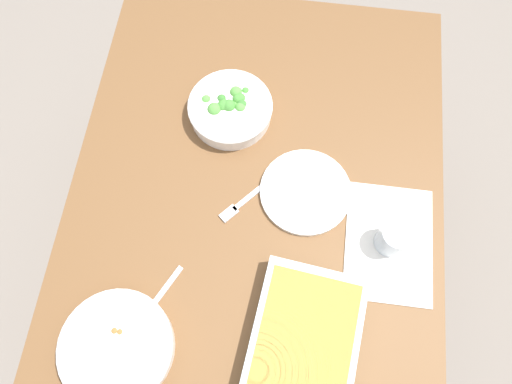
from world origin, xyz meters
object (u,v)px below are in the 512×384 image
side_plate (305,192)px  fork_on_table (246,200)px  broccoli_bowl (230,109)px  spoon_by_stew (150,309)px  stew_bowl (117,347)px  drink_cup (393,238)px  baking_dish (305,339)px

side_plate → fork_on_table: bearing=105.2°
broccoli_bowl → spoon_by_stew: broccoli_bowl is taller
stew_bowl → fork_on_table: size_ratio=1.66×
broccoli_bowl → side_plate: (-0.19, -0.21, -0.02)m
fork_on_table → spoon_by_stew: bearing=148.0°
drink_cup → spoon_by_stew: drink_cup is taller
broccoli_bowl → drink_cup: 0.50m
side_plate → drink_cup: bearing=-116.1°
baking_dish → drink_cup: 0.30m
baking_dish → spoon_by_stew: (0.02, 0.34, -0.03)m
drink_cup → fork_on_table: (0.06, 0.34, -0.04)m
spoon_by_stew → broccoli_bowl: bearing=-11.7°
drink_cup → fork_on_table: size_ratio=0.59×
baking_dish → drink_cup: (0.24, -0.18, 0.00)m
broccoli_bowl → drink_cup: (-0.29, -0.41, 0.01)m
stew_bowl → fork_on_table: 0.43m
side_plate → fork_on_table: size_ratio=1.53×
stew_bowl → spoon_by_stew: stew_bowl is taller
drink_cup → side_plate: 0.23m
baking_dish → side_plate: bearing=4.4°
broccoli_bowl → fork_on_table: (-0.23, -0.07, -0.03)m
stew_bowl → baking_dish: same height
baking_dish → drink_cup: drink_cup is taller
broccoli_bowl → spoon_by_stew: 0.52m
stew_bowl → drink_cup: drink_cup is taller
stew_bowl → drink_cup: 0.64m
side_plate → spoon_by_stew: 0.45m
baking_dish → side_plate: (0.34, 0.03, -0.03)m
baking_dish → drink_cup: bearing=-36.5°
broccoli_bowl → stew_bowl: bearing=165.9°
drink_cup → spoon_by_stew: bearing=112.9°
broccoli_bowl → baking_dish: 0.58m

